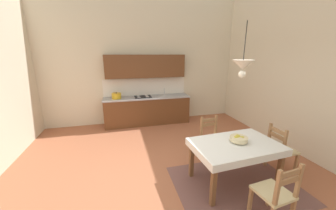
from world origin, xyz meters
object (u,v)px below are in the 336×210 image
Objects in this scene: dining_table at (235,150)px; fruit_bowl at (239,139)px; dining_chair_camera_side at (276,194)px; pendant_lamp at (243,65)px; kitchen_cabinetry at (147,98)px; dining_chair_kitchen_side at (212,139)px; dining_chair_window_side at (281,150)px.

dining_table is 0.20m from fruit_bowl.
dining_table is 0.89m from dining_chair_camera_side.
kitchen_cabinetry is at bearing 105.72° from pendant_lamp.
pendant_lamp is (-0.06, -0.05, 1.43)m from dining_table.
dining_table is at bearing -154.14° from fruit_bowl.
dining_table is (1.02, -3.36, -0.23)m from kitchen_cabinetry.
dining_chair_camera_side is 0.98m from fruit_bowl.
fruit_bowl is at bearing 25.86° from dining_table.
dining_table is 1.89× the size of pendant_lamp.
dining_chair_kitchen_side is at bearing -68.21° from kitchen_cabinetry.
kitchen_cabinetry is 3.74m from pendant_lamp.
fruit_bowl is (0.07, 0.03, 0.18)m from dining_table.
kitchen_cabinetry is 2.92× the size of dining_chair_camera_side.
pendant_lamp is at bearing -173.30° from dining_chair_window_side.
dining_table is at bearing -89.41° from dining_chair_kitchen_side.
dining_chair_window_side is at bearing 6.70° from pendant_lamp.
dining_chair_kitchen_side is (-0.05, 1.70, 0.00)m from dining_chair_camera_side.
kitchen_cabinetry is 3.91m from dining_chair_window_side.
dining_chair_kitchen_side is at bearing 95.73° from fruit_bowl.
fruit_bowl is at bearing -71.80° from kitchen_cabinetry.
pendant_lamp is at bearing -138.38° from dining_table.
dining_chair_window_side is 1.16× the size of pendant_lamp.
dining_chair_camera_side is at bearing -87.22° from dining_table.
pendant_lamp reaches higher than kitchen_cabinetry.
kitchen_cabinetry is at bearing 104.12° from dining_chair_camera_side.
dining_chair_camera_side is at bearing -75.88° from kitchen_cabinetry.
dining_chair_camera_side is 1.82m from pendant_lamp.
kitchen_cabinetry is 2.76m from dining_chair_kitchen_side.
dining_chair_camera_side and dining_chair_kitchen_side have the same top height.
kitchen_cabinetry reaches higher than dining_chair_camera_side.
kitchen_cabinetry is at bearing 122.56° from dining_chair_window_side.
dining_chair_kitchen_side is at bearing 145.44° from dining_chair_window_side.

